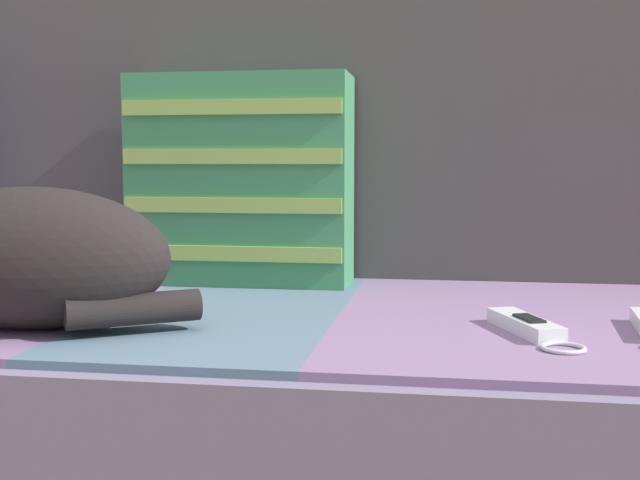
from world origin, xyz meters
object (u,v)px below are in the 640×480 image
couch (144,424)px  game_remote_far (528,327)px  sleeping_cat (14,262)px  throw_pillow_striped (241,180)px

couch → game_remote_far: size_ratio=10.35×
couch → sleeping_cat: size_ratio=4.69×
couch → game_remote_far: bearing=-16.2°
couch → game_remote_far: 0.60m
sleeping_cat → game_remote_far: (0.62, 0.06, -0.07)m
throw_pillow_striped → game_remote_far: throw_pillow_striped is taller
couch → game_remote_far: game_remote_far is taller
sleeping_cat → game_remote_far: 0.62m
sleeping_cat → couch: bearing=72.0°
throw_pillow_striped → sleeping_cat: 0.45m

